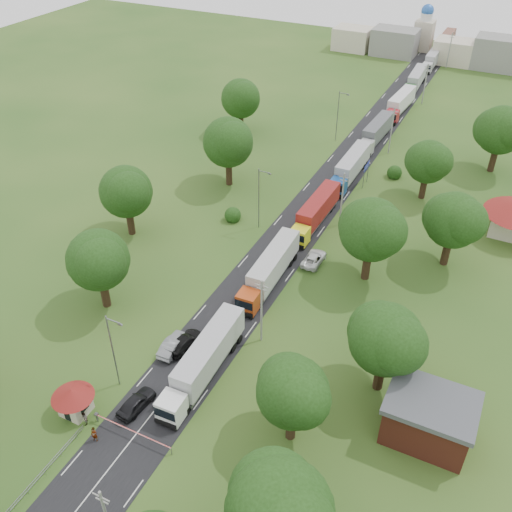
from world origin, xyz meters
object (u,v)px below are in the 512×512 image
Objects in this scene: truck_0 at (205,360)px; pedestrian_near at (94,435)px; guard_booth at (73,398)px; info_sign at (367,169)px; car_lane_front at (136,403)px; boom_barrier at (122,427)px; car_lane_mid at (173,345)px.

pedestrian_near is at bearing -113.81° from truck_0.
guard_booth is 0.28× the size of truck_0.
info_sign is 57.30m from car_lane_front.
pedestrian_near is (4.02, -1.96, -1.25)m from guard_booth.
car_lane_front reaches higher than boom_barrier.
car_lane_front is at bearing 65.23° from pedestrian_near.
car_lane_front and car_lane_mid have the same top height.
truck_0 reaches higher than info_sign.
guard_booth is 61.27m from info_sign.
guard_booth is 4.64m from pedestrian_near.
info_sign reaches higher than boom_barrier.
car_lane_front is at bearing -119.89° from truck_0.
info_sign is 0.86× the size of car_lane_front.
guard_booth reaches higher than pedestrian_near.
car_lane_mid is 13.96m from pedestrian_near.
boom_barrier is 1.88× the size of car_lane_mid.
truck_0 is 8.55× the size of pedestrian_near.
boom_barrier is 0.59× the size of truck_0.
truck_0 reaches higher than car_lane_mid.
info_sign reaches higher than car_lane_mid.
car_lane_front is (-4.14, -7.19, -1.48)m from truck_0.
truck_0 is 3.28× the size of car_lane_front.
info_sign is (12.40, 60.00, 0.84)m from guard_booth.
pedestrian_near reaches higher than car_lane_front.
car_lane_mid is at bearing 162.81° from truck_0.
pedestrian_near is (-1.82, -1.96, 0.02)m from boom_barrier.
info_sign is at bearing 83.76° from boom_barrier.
car_lane_mid is (4.20, 12.00, -1.35)m from guard_booth.
info_sign is at bearing 78.32° from guard_booth.
pedestrian_near is at bearing -25.93° from guard_booth.
guard_booth is 6.35m from car_lane_front.
guard_booth reaches higher than car_lane_mid.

